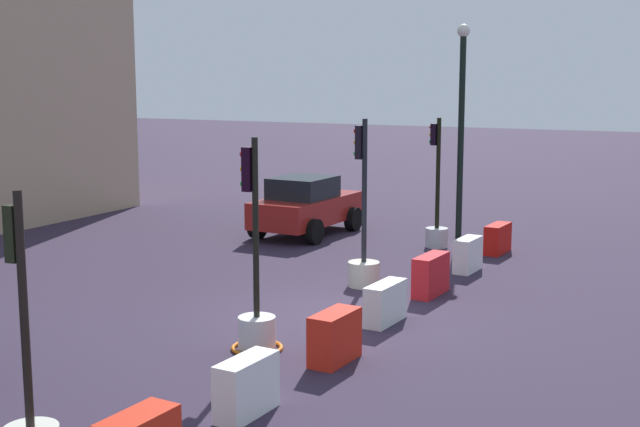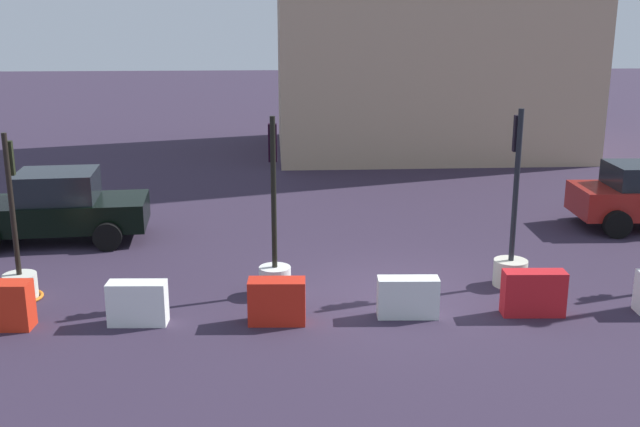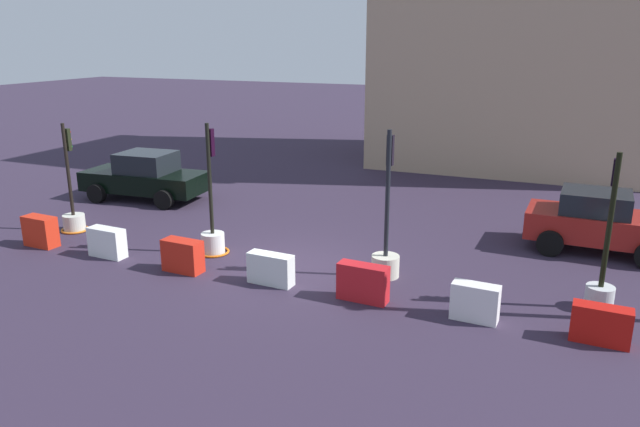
% 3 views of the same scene
% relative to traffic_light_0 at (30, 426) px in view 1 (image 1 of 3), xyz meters
% --- Properties ---
extents(ground_plane, '(120.00, 120.00, 0.00)m').
position_rel_traffic_light_0_xyz_m(ground_plane, '(7.48, -0.19, -0.52)').
color(ground_plane, '#302539').
extents(traffic_light_0, '(0.83, 0.83, 3.33)m').
position_rel_traffic_light_0_xyz_m(traffic_light_0, '(0.00, 0.00, 0.00)').
color(traffic_light_0, beige).
rests_on(traffic_light_0, ground_plane).
extents(traffic_light_1, '(0.89, 0.89, 3.61)m').
position_rel_traffic_light_0_xyz_m(traffic_light_1, '(5.05, -0.06, 0.09)').
color(traffic_light_1, silver).
rests_on(traffic_light_1, ground_plane).
extents(traffic_light_2, '(0.70, 0.70, 3.69)m').
position_rel_traffic_light_0_xyz_m(traffic_light_2, '(9.94, 0.15, 0.14)').
color(traffic_light_2, beige).
rests_on(traffic_light_2, ground_plane).
extents(traffic_light_3, '(0.61, 0.61, 3.50)m').
position_rel_traffic_light_0_xyz_m(traffic_light_3, '(14.84, 0.17, 0.19)').
color(traffic_light_3, silver).
rests_on(traffic_light_3, ground_plane).
extents(construction_barrier_1, '(1.08, 0.46, 0.81)m').
position_rel_traffic_light_0_xyz_m(construction_barrier_1, '(2.54, -1.42, -0.12)').
color(construction_barrier_1, white).
rests_on(construction_barrier_1, ground_plane).
extents(construction_barrier_2, '(1.06, 0.51, 0.83)m').
position_rel_traffic_light_0_xyz_m(construction_barrier_2, '(5.08, -1.52, -0.11)').
color(construction_barrier_2, red).
rests_on(construction_barrier_2, ground_plane).
extents(construction_barrier_3, '(1.16, 0.45, 0.77)m').
position_rel_traffic_light_0_xyz_m(construction_barrier_3, '(7.52, -1.39, -0.14)').
color(construction_barrier_3, silver).
rests_on(construction_barrier_3, ground_plane).
extents(construction_barrier_4, '(1.18, 0.46, 0.86)m').
position_rel_traffic_light_0_xyz_m(construction_barrier_4, '(9.89, -1.44, -0.09)').
color(construction_barrier_4, red).
rests_on(construction_barrier_4, ground_plane).
extents(construction_barrier_5, '(1.01, 0.45, 0.81)m').
position_rel_traffic_light_0_xyz_m(construction_barrier_5, '(12.39, -1.47, -0.12)').
color(construction_barrier_5, silver).
rests_on(construction_barrier_5, ground_plane).
extents(construction_barrier_6, '(1.12, 0.46, 0.76)m').
position_rel_traffic_light_0_xyz_m(construction_barrier_6, '(14.81, -1.52, -0.14)').
color(construction_barrier_6, red).
rests_on(construction_barrier_6, ground_plane).
extents(car_red_compact, '(3.95, 2.24, 1.71)m').
position_rel_traffic_light_0_xyz_m(car_red_compact, '(14.86, 4.19, 0.33)').
color(car_red_compact, maroon).
rests_on(car_red_compact, ground_plane).
extents(street_lamp_post, '(0.36, 0.36, 6.00)m').
position_rel_traffic_light_0_xyz_m(street_lamp_post, '(16.35, 0.04, 2.95)').
color(street_lamp_post, black).
rests_on(street_lamp_post, ground_plane).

